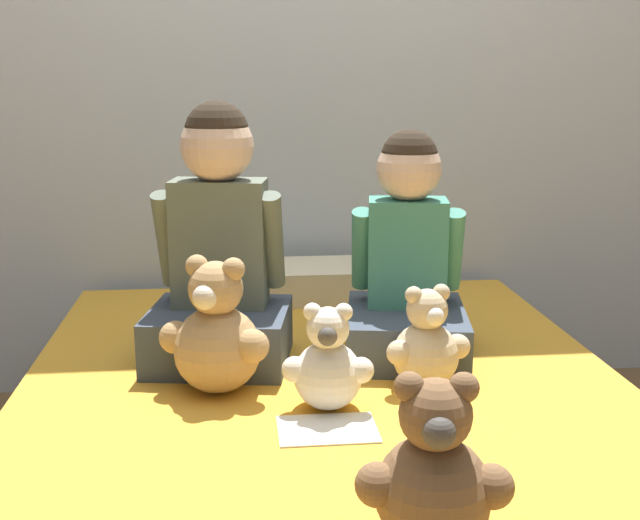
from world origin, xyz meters
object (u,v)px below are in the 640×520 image
bed (327,465)px  teddy_bear_at_foot_of_bed (434,476)px  teddy_bear_held_by_right_child (426,345)px  sign_card (327,429)px  child_on_right (407,266)px  child_on_left (219,254)px  teddy_bear_between_children (328,365)px  teddy_bear_held_by_left_child (217,336)px  pillow_at_headboard (300,281)px

bed → teddy_bear_at_foot_of_bed: (0.09, -0.67, 0.32)m
teddy_bear_held_by_right_child → sign_card: teddy_bear_held_by_right_child is taller
child_on_right → sign_card: bearing=-110.0°
child_on_left → sign_card: 0.59m
child_on_right → teddy_bear_between_children: child_on_right is taller
teddy_bear_held_by_left_child → child_on_left: bearing=113.1°
bed → teddy_bear_between_children: teddy_bear_between_children is taller
bed → child_on_right: child_on_right is taller
bed → teddy_bear_between_children: bearing=-96.0°
sign_card → teddy_bear_held_by_right_child: bearing=39.3°
teddy_bear_held_by_left_child → bed: bearing=20.4°
child_on_left → pillow_at_headboard: bearing=75.4°
teddy_bear_at_foot_of_bed → teddy_bear_held_by_left_child: bearing=124.9°
bed → pillow_at_headboard: (0.00, 0.82, 0.25)m
teddy_bear_at_foot_of_bed → pillow_at_headboard: (-0.09, 1.49, -0.07)m
child_on_right → pillow_at_headboard: (-0.24, 0.57, -0.18)m
teddy_bear_at_foot_of_bed → sign_card: teddy_bear_at_foot_of_bed is taller
teddy_bear_at_foot_of_bed → teddy_bear_held_by_right_child: bearing=85.3°
teddy_bear_held_by_left_child → sign_card: 0.36m
child_on_left → child_on_right: child_on_left is taller
teddy_bear_between_children → teddy_bear_held_by_left_child: bearing=160.6°
bed → sign_card: (-0.03, -0.22, 0.20)m
pillow_at_headboard → sign_card: (-0.03, -1.04, -0.05)m
bed → teddy_bear_between_children: (-0.01, -0.11, 0.30)m
child_on_right → teddy_bear_held_by_left_child: 0.56m
teddy_bear_held_by_left_child → pillow_at_headboard: bearing=96.5°
teddy_bear_held_by_right_child → child_on_left: bearing=141.4°
teddy_bear_at_foot_of_bed → child_on_right: bearing=88.5°
child_on_left → teddy_bear_at_foot_of_bed: child_on_left is taller
sign_card → teddy_bear_held_by_left_child: bearing=134.1°
teddy_bear_held_by_left_child → teddy_bear_held_by_right_child: teddy_bear_held_by_left_child is taller
teddy_bear_held_by_left_child → teddy_bear_between_children: (0.25, -0.13, -0.03)m
bed → child_on_left: size_ratio=2.93×
teddy_bear_between_children → child_on_right: bearing=62.5°
teddy_bear_at_foot_of_bed → bed: bearing=105.6°
child_on_left → sign_card: size_ratio=3.21×
child_on_left → pillow_at_headboard: size_ratio=1.24×
child_on_left → teddy_bear_at_foot_of_bed: bearing=-60.0°
bed → teddy_bear_held_by_right_child: bearing=-2.4°
bed → teddy_bear_held_by_left_child: size_ratio=6.01×
teddy_bear_between_children → child_on_left: bearing=132.4°
teddy_bear_held_by_right_child → teddy_bear_between_children: bearing=-169.4°
child_on_right → sign_card: (-0.27, -0.47, -0.24)m
child_on_left → child_on_right: bearing=9.6°
child_on_left → teddy_bear_between_children: child_on_left is taller
pillow_at_headboard → sign_card: 1.05m
teddy_bear_at_foot_of_bed → sign_card: size_ratio=1.41×
teddy_bear_held_by_left_child → teddy_bear_held_by_right_child: (0.50, -0.03, -0.03)m
bed → child_on_left: bearing=136.3°
child_on_left → teddy_bear_held_by_left_child: 0.27m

